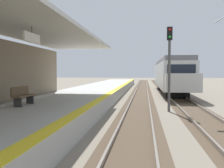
% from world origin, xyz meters
% --- Properties ---
extents(station_platform, '(5.00, 80.00, 0.91)m').
position_xyz_m(station_platform, '(-2.50, 16.00, 0.45)').
color(station_platform, '#A8A8A3').
rests_on(station_platform, ground).
extents(track_pair_nearest_platform, '(2.34, 120.00, 0.16)m').
position_xyz_m(track_pair_nearest_platform, '(1.90, 20.00, 0.05)').
color(track_pair_nearest_platform, '#4C3D2D').
rests_on(track_pair_nearest_platform, ground).
extents(track_pair_middle, '(2.34, 120.00, 0.16)m').
position_xyz_m(track_pair_middle, '(5.30, 20.00, 0.05)').
color(track_pair_middle, '#4C3D2D').
rests_on(track_pair_middle, ground).
extents(approaching_train, '(2.93, 19.60, 4.76)m').
position_xyz_m(approaching_train, '(5.30, 32.33, 2.18)').
color(approaching_train, silver).
rests_on(approaching_train, ground).
extents(rail_signal_post, '(0.32, 0.34, 5.20)m').
position_xyz_m(rail_signal_post, '(3.77, 17.99, 3.19)').
color(rail_signal_post, '#4C4C4C').
rests_on(rail_signal_post, ground).
extents(platform_bench, '(0.45, 1.60, 0.88)m').
position_xyz_m(platform_bench, '(-3.35, 13.19, 1.37)').
color(platform_bench, brown).
rests_on(platform_bench, station_platform).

